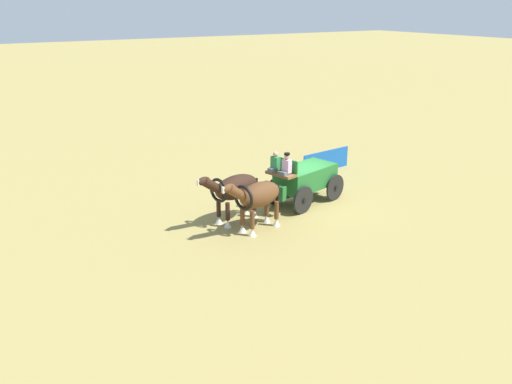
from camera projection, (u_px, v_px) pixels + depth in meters
ground_plane at (305, 202)px, 24.07m from camera, size 220.00×220.00×0.00m
show_wagon at (303, 178)px, 23.56m from camera, size 5.77×2.50×2.67m
draft_horse_near at (257, 197)px, 20.66m from camera, size 2.97×1.42×2.27m
draft_horse_off at (234, 189)px, 21.51m from camera, size 3.15×1.47×2.27m
sponsor_banner at (326, 161)px, 28.31m from camera, size 3.19×0.40×1.10m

